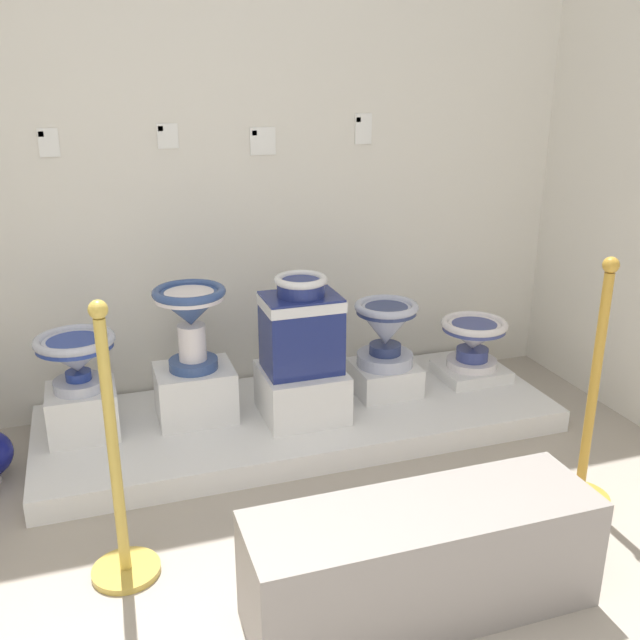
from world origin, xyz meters
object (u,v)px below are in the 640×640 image
Objects in this scene: antique_toilet_pale_glazed at (386,328)px; info_placard_first at (48,142)px; stanchion_post_near_right at (588,432)px; museum_bench at (422,560)px; info_placard_second at (167,136)px; info_placard_fourth at (363,129)px; antique_toilet_squat_floral at (76,354)px; info_placard_third at (263,141)px; plinth_block_rightmost at (471,372)px; plinth_block_squat_floral at (83,411)px; antique_toilet_leftmost at (301,324)px; antique_toilet_rightmost at (473,337)px; plinth_block_pale_glazed at (384,378)px; plinth_block_central_ornate at (195,393)px; stanchion_post_near_left at (118,496)px; plinth_block_leftmost at (302,392)px; antique_toilet_central_ornate at (190,313)px.

antique_toilet_pale_glazed is 1.85m from info_placard_first.
stanchion_post_near_right reaches higher than museum_bench.
info_placard_second is 0.11× the size of stanchion_post_near_right.
info_placard_fourth is 0.13× the size of museum_bench.
antique_toilet_pale_glazed is 1.52m from museum_bench.
info_placard_third is (0.99, 0.40, 0.87)m from antique_toilet_squat_floral.
stanchion_post_near_right is (-0.08, -1.06, 0.18)m from plinth_block_rightmost.
info_placard_second is 0.75× the size of info_placard_fourth.
plinth_block_rightmost is 2.03m from info_placard_second.
info_placard_second reaches higher than museum_bench.
antique_toilet_leftmost is at bearing -7.38° from plinth_block_squat_floral.
info_placard_second is at bearing -0.00° from info_placard_first.
plinth_block_rightmost is 1.08m from stanchion_post_near_right.
antique_toilet_rightmost is 3.07× the size of info_placard_second.
info_placard_fourth is at bearing 87.35° from antique_toilet_pale_glazed.
stanchion_post_near_right is at bearing -28.28° from antique_toilet_squat_floral.
info_placard_second is at bearing -180.00° from info_placard_fourth.
antique_toilet_leftmost is 1.35m from museum_bench.
plinth_block_central_ornate is at bearing 179.02° from plinth_block_pale_glazed.
info_placard_third is at bearing 159.34° from antique_toilet_rightmost.
antique_toilet_pale_glazed is 0.33× the size of stanchion_post_near_left.
info_placard_third is 0.87× the size of info_placard_fourth.
plinth_block_leftmost is at bearing 63.43° from antique_toilet_leftmost.
plinth_block_leftmost is at bearing 135.53° from stanchion_post_near_right.
plinth_block_central_ornate is 1.53m from antique_toilet_rightmost.
antique_toilet_central_ornate is 0.39× the size of stanchion_post_near_left.
stanchion_post_near_left is at bearing -136.91° from info_placard_fourth.
antique_toilet_pale_glazed is (1.51, -0.01, 0.24)m from plinth_block_squat_floral.
info_placard_first reaches higher than antique_toilet_squat_floral.
antique_toilet_squat_floral is 0.59m from plinth_block_central_ornate.
plinth_block_squat_floral is 0.79× the size of plinth_block_leftmost.
antique_toilet_leftmost is at bearing 41.11° from stanchion_post_near_left.
antique_toilet_central_ornate is at bearing 164.55° from plinth_block_leftmost.
info_placard_fourth is 0.15× the size of stanchion_post_near_right.
plinth_block_central_ornate is 1.02m from stanchion_post_near_left.
antique_toilet_leftmost is 1.33× the size of plinth_block_rightmost.
info_placard_second is at bearing 157.38° from plinth_block_pale_glazed.
stanchion_post_near_left is (-1.93, -0.93, 0.18)m from plinth_block_rightmost.
info_placard_first is 1.55m from info_placard_fourth.
plinth_block_pale_glazed is at bearing -0.43° from plinth_block_squat_floral.
plinth_block_central_ornate is (0.52, 0.01, -0.27)m from antique_toilet_squat_floral.
plinth_block_pale_glazed is (0.99, -0.02, -0.05)m from plinth_block_central_ornate.
antique_toilet_squat_floral is 2.05m from antique_toilet_rightmost.
antique_toilet_rightmost is at bearing -14.61° from info_placard_second.
info_placard_first is 0.83× the size of info_placard_fourth.
antique_toilet_leftmost is (0.50, -0.14, -0.07)m from antique_toilet_central_ornate.
stanchion_post_near_left is at bearing -83.15° from antique_toilet_squat_floral.
antique_toilet_rightmost is 2.65× the size of info_placard_third.
antique_toilet_pale_glazed reaches higher than museum_bench.
plinth_block_squat_floral is 1.58m from info_placard_third.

